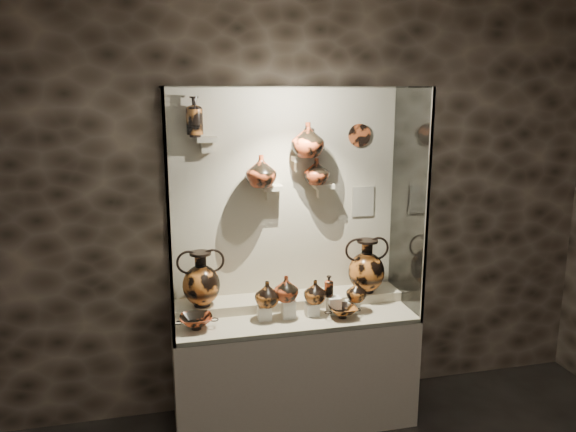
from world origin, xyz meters
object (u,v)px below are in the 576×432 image
at_px(amphora_right, 366,266).
at_px(lekythos_tall, 194,114).
at_px(ovoid_vase_a, 261,171).
at_px(kylix_left, 196,321).
at_px(kylix_right, 343,311).
at_px(jug_b, 286,288).
at_px(jug_c, 315,292).
at_px(lekythos_small, 329,285).
at_px(ovoid_vase_c, 316,171).
at_px(jug_e, 356,291).
at_px(ovoid_vase_b, 308,140).
at_px(amphora_left, 201,279).
at_px(jug_a, 267,294).

relative_size(amphora_right, lekythos_tall, 1.33).
bearing_deg(lekythos_tall, ovoid_vase_a, -14.77).
relative_size(amphora_right, kylix_left, 1.45).
height_order(kylix_left, kylix_right, kylix_left).
distance_m(jug_b, jug_c, 0.22).
bearing_deg(jug_c, lekythos_small, 16.51).
distance_m(jug_b, ovoid_vase_c, 0.86).
bearing_deg(kylix_left, kylix_right, 11.06).
bearing_deg(ovoid_vase_a, jug_b, -60.57).
xyz_separation_m(jug_c, lekythos_tall, (-0.77, 0.28, 1.22)).
height_order(jug_e, lekythos_tall, lekythos_tall).
xyz_separation_m(jug_e, ovoid_vase_b, (-0.30, 0.24, 1.05)).
height_order(amphora_right, jug_c, amphora_right).
bearing_deg(amphora_left, lekythos_tall, 96.29).
relative_size(amphora_left, ovoid_vase_b, 1.63).
xyz_separation_m(amphora_right, jug_c, (-0.45, -0.18, -0.10)).
bearing_deg(amphora_right, kylix_left, -174.94).
bearing_deg(amphora_left, amphora_right, 7.04).
relative_size(jug_a, ovoid_vase_a, 0.80).
relative_size(amphora_left, lekythos_tall, 1.29).
bearing_deg(amphora_right, lekythos_small, -159.74).
distance_m(jug_c, ovoid_vase_b, 1.06).
bearing_deg(lekythos_small, ovoid_vase_c, 76.82).
bearing_deg(jug_b, ovoid_vase_b, 45.94).
height_order(jug_b, jug_c, jug_b).
distance_m(amphora_left, lekythos_small, 0.89).
distance_m(amphora_left, jug_e, 1.10).
distance_m(lekythos_tall, ovoid_vase_c, 0.94).
relative_size(jug_c, ovoid_vase_a, 0.74).
bearing_deg(kylix_right, ovoid_vase_a, 123.36).
distance_m(lekythos_tall, ovoid_vase_b, 0.79).
xyz_separation_m(lekythos_small, kylix_left, (-0.94, -0.07, -0.15)).
bearing_deg(jug_a, ovoid_vase_c, 40.61).
bearing_deg(amphora_right, lekythos_tall, 170.19).
height_order(kylix_right, ovoid_vase_c, ovoid_vase_c).
height_order(lekythos_tall, ovoid_vase_c, lekythos_tall).
xyz_separation_m(ovoid_vase_a, ovoid_vase_c, (0.40, 0.02, -0.02)).
distance_m(jug_e, kylix_left, 1.14).
relative_size(jug_e, kylix_left, 0.54).
bearing_deg(ovoid_vase_c, ovoid_vase_a, 173.45).
xyz_separation_m(jug_a, jug_e, (0.64, -0.00, -0.03)).
bearing_deg(ovoid_vase_c, jug_c, -115.27).
xyz_separation_m(lekythos_small, ovoid_vase_b, (-0.10, 0.21, 1.00)).
bearing_deg(jug_a, amphora_left, 163.90).
bearing_deg(amphora_right, ovoid_vase_c, 164.01).
bearing_deg(jug_c, kylix_right, -21.12).
height_order(jug_b, lekythos_tall, lekythos_tall).
height_order(amphora_left, kylix_left, amphora_left).
bearing_deg(lekythos_tall, amphora_right, -13.50).
xyz_separation_m(amphora_right, ovoid_vase_c, (-0.38, 0.07, 0.71)).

